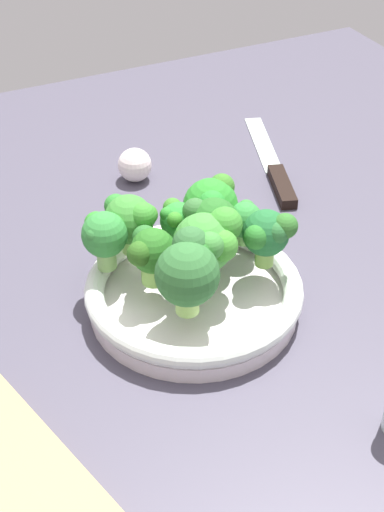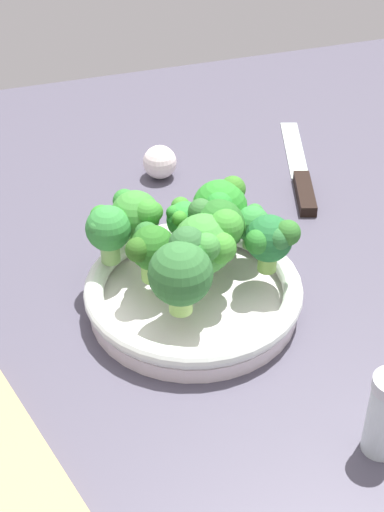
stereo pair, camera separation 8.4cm
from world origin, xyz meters
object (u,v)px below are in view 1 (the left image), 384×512
(broccoli_floret_0, at_px, (151,252))
(broccoli_floret_8, at_px, (189,269))
(bowl, at_px, (192,291))
(broccoli_floret_6, at_px, (211,222))
(knife, at_px, (275,170))
(broccoli_floret_1, at_px, (268,234))
(garlic_bulb, at_px, (135,165))
(broccoli_floret_3, at_px, (212,204))
(broccoli_floret_7, at_px, (244,220))
(broccoli_floret_9, at_px, (130,219))
(broccoli_floret_2, at_px, (178,221))
(broccoli_floret_5, at_px, (212,242))
(broccoli_floret_4, at_px, (105,234))

(broccoli_floret_0, distance_m, broccoli_floret_8, 0.06)
(bowl, xyz_separation_m, broccoli_floret_8, (0.04, -0.02, 0.07))
(broccoli_floret_6, distance_m, knife, 0.27)
(broccoli_floret_0, bearing_deg, broccoli_floret_1, 76.70)
(knife, bearing_deg, broccoli_floret_8, -45.12)
(garlic_bulb, bearing_deg, bowl, -8.99)
(broccoli_floret_0, xyz_separation_m, broccoli_floret_3, (-0.05, 0.10, 0.00))
(broccoli_floret_6, bearing_deg, broccoli_floret_0, -76.77)
(bowl, height_order, broccoli_floret_1, broccoli_floret_1)
(broccoli_floret_7, relative_size, broccoli_floret_9, 0.72)
(broccoli_floret_2, distance_m, broccoli_floret_5, 0.07)
(broccoli_floret_0, xyz_separation_m, broccoli_floret_7, (-0.02, 0.13, -0.01))
(bowl, height_order, broccoli_floret_4, broccoli_floret_4)
(broccoli_floret_3, distance_m, garlic_bulb, 0.22)
(broccoli_floret_7, xyz_separation_m, knife, (-0.18, 0.15, -0.07))
(broccoli_floret_2, height_order, broccoli_floret_4, broccoli_floret_4)
(broccoli_floret_3, relative_size, garlic_bulb, 1.48)
(broccoli_floret_4, bearing_deg, garlic_bulb, 151.21)
(broccoli_floret_1, distance_m, broccoli_floret_2, 0.11)
(broccoli_floret_0, height_order, broccoli_floret_5, broccoli_floret_5)
(broccoli_floret_5, distance_m, garlic_bulb, 0.30)
(broccoli_floret_5, bearing_deg, broccoli_floret_9, -144.72)
(broccoli_floret_2, bearing_deg, broccoli_floret_0, -49.46)
(broccoli_floret_0, relative_size, broccoli_floret_5, 0.80)
(broccoli_floret_0, xyz_separation_m, broccoli_floret_4, (-0.05, -0.03, 0.00))
(broccoli_floret_4, xyz_separation_m, knife, (-0.15, 0.31, -0.08))
(broccoli_floret_0, height_order, broccoli_floret_6, broccoli_floret_6)
(broccoli_floret_8, bearing_deg, knife, 134.88)
(broccoli_floret_5, height_order, broccoli_floret_8, broccoli_floret_8)
(broccoli_floret_1, bearing_deg, broccoli_floret_0, -103.30)
(broccoli_floret_5, bearing_deg, broccoli_floret_0, -112.49)
(broccoli_floret_0, relative_size, broccoli_floret_3, 0.94)
(broccoli_floret_5, relative_size, broccoli_floret_8, 0.98)
(garlic_bulb, bearing_deg, broccoli_floret_3, 3.46)
(broccoli_floret_5, relative_size, broccoli_floret_6, 1.17)
(bowl, distance_m, broccoli_floret_8, 0.09)
(broccoli_floret_1, distance_m, broccoli_floret_6, 0.07)
(broccoli_floret_2, distance_m, broccoli_floret_8, 0.11)
(knife, height_order, garlic_bulb, garlic_bulb)
(broccoli_floret_0, distance_m, broccoli_floret_3, 0.11)
(broccoli_floret_2, relative_size, broccoli_floret_7, 1.12)
(broccoli_floret_5, distance_m, broccoli_floret_9, 0.10)
(knife, bearing_deg, garlic_bulb, -110.64)
(broccoli_floret_9, bearing_deg, broccoli_floret_3, 86.62)
(broccoli_floret_3, xyz_separation_m, broccoli_floret_5, (0.08, -0.04, 0.01))
(broccoli_floret_8, relative_size, broccoli_floret_9, 1.17)
(bowl, distance_m, knife, 0.31)
(bowl, xyz_separation_m, broccoli_floret_4, (-0.06, -0.08, 0.06))
(broccoli_floret_2, height_order, broccoli_floret_5, broccoli_floret_5)
(broccoli_floret_0, xyz_separation_m, broccoli_floret_2, (-0.05, 0.05, -0.00))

